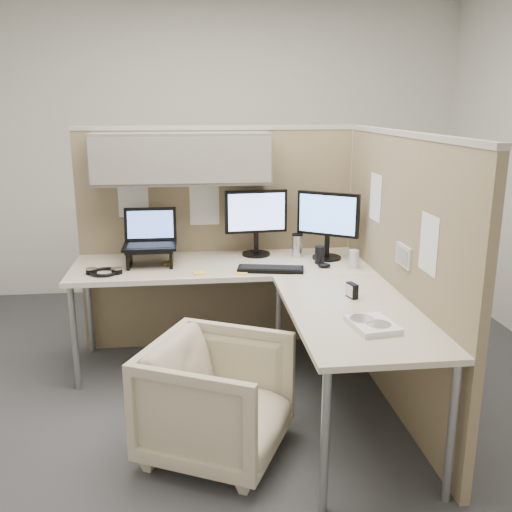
{
  "coord_description": "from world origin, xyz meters",
  "views": [
    {
      "loc": [
        -0.3,
        -3.19,
        1.77
      ],
      "look_at": [
        0.1,
        0.25,
        0.85
      ],
      "focal_mm": 40.0,
      "sensor_mm": 36.0,
      "label": 1
    }
  ],
  "objects": [
    {
      "name": "partition_back",
      "position": [
        -0.22,
        0.83,
        1.1
      ],
      "size": [
        2.0,
        0.36,
        1.63
      ],
      "color": "#8F7D5D",
      "rests_on": "ground"
    },
    {
      "name": "ground",
      "position": [
        0.0,
        0.0,
        0.0
      ],
      "size": [
        4.5,
        4.5,
        0.0
      ],
      "primitive_type": "plane",
      "color": "#37373C",
      "rests_on": "ground"
    },
    {
      "name": "keyboard",
      "position": [
        0.2,
        0.31,
        0.74
      ],
      "size": [
        0.44,
        0.23,
        0.02
      ],
      "primitive_type": "cube",
      "rotation": [
        0.0,
        0.0,
        -0.21
      ],
      "color": "black",
      "rests_on": "desk"
    },
    {
      "name": "soda_can_silver",
      "position": [
        0.56,
        0.45,
        0.79
      ],
      "size": [
        0.07,
        0.07,
        0.12
      ],
      "primitive_type": "cylinder",
      "color": "black",
      "rests_on": "desk"
    },
    {
      "name": "desk_clock",
      "position": [
        0.58,
        -0.26,
        0.77
      ],
      "size": [
        0.05,
        0.09,
        0.08
      ],
      "rotation": [
        0.0,
        0.0,
        -1.31
      ],
      "color": "black",
      "rests_on": "desk"
    },
    {
      "name": "office_chair",
      "position": [
        -0.19,
        -0.55,
        0.34
      ],
      "size": [
        0.85,
        0.86,
        0.68
      ],
      "primitive_type": "imported",
      "rotation": [
        0.0,
        0.0,
        1.12
      ],
      "color": "beige",
      "rests_on": "ground"
    },
    {
      "name": "travel_mug",
      "position": [
        0.44,
        0.65,
        0.81
      ],
      "size": [
        0.08,
        0.08,
        0.17
      ],
      "color": "silver",
      "rests_on": "desk"
    },
    {
      "name": "sticky_note_c",
      "position": [
        -0.46,
        0.58,
        0.73
      ],
      "size": [
        0.09,
        0.09,
        0.01
      ],
      "primitive_type": "cube",
      "rotation": [
        0.0,
        0.0,
        0.21
      ],
      "color": "yellow",
      "rests_on": "desk"
    },
    {
      "name": "headphones",
      "position": [
        -0.86,
        0.37,
        0.74
      ],
      "size": [
        0.23,
        0.2,
        0.03
      ],
      "rotation": [
        0.0,
        0.0,
        -0.09
      ],
      "color": "black",
      "rests_on": "desk"
    },
    {
      "name": "mouse",
      "position": [
        0.57,
        0.35,
        0.75
      ],
      "size": [
        0.09,
        0.07,
        0.03
      ],
      "primitive_type": "ellipsoid",
      "rotation": [
        0.0,
        0.0,
        -0.16
      ],
      "color": "black",
      "rests_on": "desk"
    },
    {
      "name": "desk",
      "position": [
        0.12,
        0.13,
        0.69
      ],
      "size": [
        2.0,
        1.98,
        0.73
      ],
      "color": "beige",
      "rests_on": "ground"
    },
    {
      "name": "soda_can_green",
      "position": [
        0.76,
        0.32,
        0.79
      ],
      "size": [
        0.07,
        0.07,
        0.12
      ],
      "primitive_type": "cylinder",
      "color": "silver",
      "rests_on": "desk"
    },
    {
      "name": "paper_stack",
      "position": [
        0.55,
        -0.71,
        0.75
      ],
      "size": [
        0.23,
        0.28,
        0.03
      ],
      "rotation": [
        0.0,
        0.0,
        0.14
      ],
      "color": "white",
      "rests_on": "desk"
    },
    {
      "name": "monitor_right",
      "position": [
        0.63,
        0.57,
        1.0
      ],
      "size": [
        0.39,
        0.27,
        0.47
      ],
      "rotation": [
        0.0,
        0.0,
        -0.59
      ],
      "color": "black",
      "rests_on": "desk"
    },
    {
      "name": "sticky_note_a",
      "position": [
        -0.26,
        0.31,
        0.73
      ],
      "size": [
        0.09,
        0.09,
        0.01
      ],
      "primitive_type": "cube",
      "rotation": [
        0.0,
        0.0,
        0.19
      ],
      "color": "yellow",
      "rests_on": "desk"
    },
    {
      "name": "partition_right",
      "position": [
        0.9,
        -0.07,
        0.82
      ],
      "size": [
        0.07,
        2.03,
        1.63
      ],
      "color": "#8F7D5D",
      "rests_on": "ground"
    },
    {
      "name": "laptop_station",
      "position": [
        -0.58,
        0.57,
        0.87
      ],
      "size": [
        0.35,
        0.3,
        0.37
      ],
      "color": "black",
      "rests_on": "desk"
    },
    {
      "name": "monitor_left",
      "position": [
        0.16,
        0.72,
        1.0
      ],
      "size": [
        0.44,
        0.2,
        0.47
      ],
      "rotation": [
        0.0,
        0.0,
        0.09
      ],
      "color": "black",
      "rests_on": "desk"
    },
    {
      "name": "sticky_note_b",
      "position": [
        0.01,
        0.28,
        0.73
      ],
      "size": [
        0.08,
        0.08,
        0.01
      ],
      "primitive_type": "cube",
      "rotation": [
        0.0,
        0.0,
        -0.09
      ],
      "color": "yellow",
      "rests_on": "desk"
    }
  ]
}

